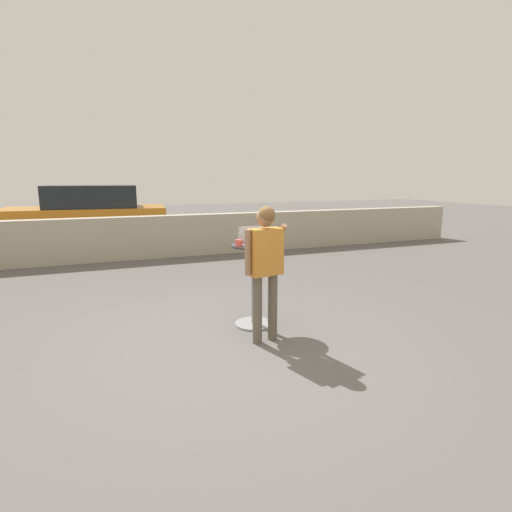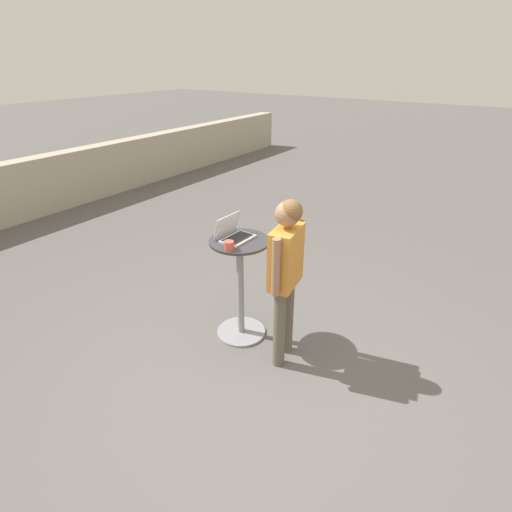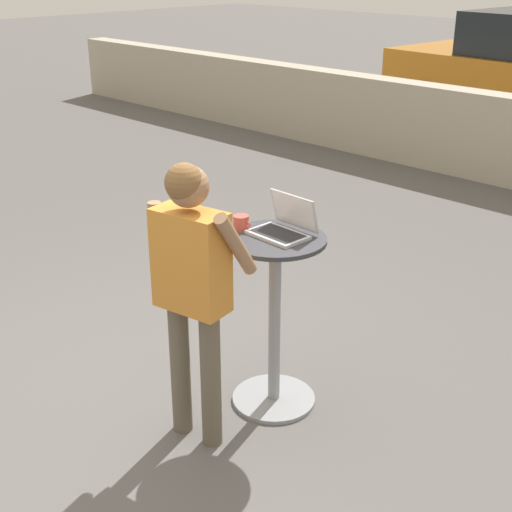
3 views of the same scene
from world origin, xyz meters
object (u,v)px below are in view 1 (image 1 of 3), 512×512
Objects in this scene: laptop at (252,240)px; parked_car_near_street at (88,214)px; coffee_mug at (239,243)px; cafe_table at (254,282)px; standing_person at (265,259)px.

laptop is 0.07× the size of parked_car_near_street.
parked_car_near_street reaches higher than coffee_mug.
coffee_mug reaches higher than cafe_table.
standing_person is (-0.08, -0.61, -0.12)m from laptop.
laptop is 0.63m from standing_person.
parked_car_near_street is at bearing 103.01° from standing_person.
laptop is at bearing -75.53° from parked_car_near_street.
parked_car_near_street is (-1.86, 8.18, -0.26)m from coffee_mug.
parked_car_near_street is (-2.08, 8.07, -0.27)m from laptop.
coffee_mug is 0.53m from standing_person.
standing_person reaches higher than cafe_table.
laptop is at bearing 82.77° from standing_person.
standing_person is 8.91m from parked_car_near_street.
standing_person is (-0.08, -0.54, 0.41)m from cafe_table.
standing_person is at bearing -74.00° from coffee_mug.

